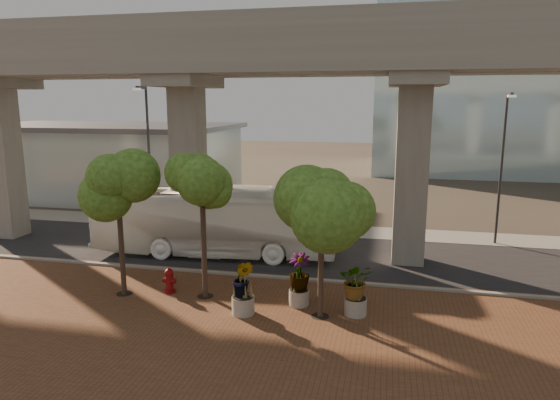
# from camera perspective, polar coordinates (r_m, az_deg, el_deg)

# --- Properties ---
(ground) EXTENTS (160.00, 160.00, 0.00)m
(ground) POSITION_cam_1_polar(r_m,az_deg,el_deg) (25.67, 0.81, -7.56)
(ground) COLOR #363027
(ground) RESTS_ON ground
(brick_plaza) EXTENTS (70.00, 13.00, 0.06)m
(brick_plaza) POSITION_cam_1_polar(r_m,az_deg,el_deg) (18.48, -4.37, -15.25)
(brick_plaza) COLOR brown
(brick_plaza) RESTS_ON ground
(asphalt_road) EXTENTS (90.00, 8.00, 0.04)m
(asphalt_road) POSITION_cam_1_polar(r_m,az_deg,el_deg) (27.53, 1.65, -6.21)
(asphalt_road) COLOR black
(asphalt_road) RESTS_ON ground
(curb_strip) EXTENTS (70.00, 0.25, 0.16)m
(curb_strip) POSITION_cam_1_polar(r_m,az_deg,el_deg) (23.80, -0.17, -8.89)
(curb_strip) COLOR gray
(curb_strip) RESTS_ON ground
(far_sidewalk) EXTENTS (90.00, 3.00, 0.06)m
(far_sidewalk) POSITION_cam_1_polar(r_m,az_deg,el_deg) (32.74, 3.45, -3.38)
(far_sidewalk) COLOR gray
(far_sidewalk) RESTS_ON ground
(transit_viaduct) EXTENTS (72.00, 5.60, 12.40)m
(transit_viaduct) POSITION_cam_1_polar(r_m,az_deg,el_deg) (26.29, 1.74, 9.08)
(transit_viaduct) COLOR gray
(transit_viaduct) RESTS_ON ground
(station_pavilion) EXTENTS (23.00, 13.00, 6.30)m
(station_pavilion) POSITION_cam_1_polar(r_m,az_deg,el_deg) (47.21, -19.54, 4.42)
(station_pavilion) COLOR #A6B9BE
(station_pavilion) RESTS_ON ground
(transit_bus) EXTENTS (13.32, 3.89, 3.67)m
(transit_bus) POSITION_cam_1_polar(r_m,az_deg,el_deg) (27.28, -7.50, -2.51)
(transit_bus) COLOR white
(transit_bus) RESTS_ON ground
(fire_hydrant) EXTENTS (0.57, 0.51, 1.13)m
(fire_hydrant) POSITION_cam_1_polar(r_m,az_deg,el_deg) (22.50, -12.52, -8.95)
(fire_hydrant) COLOR maroon
(fire_hydrant) RESTS_ON ground
(planter_front) EXTENTS (1.94, 1.94, 2.14)m
(planter_front) POSITION_cam_1_polar(r_m,az_deg,el_deg) (19.75, 8.71, -9.37)
(planter_front) COLOR gray
(planter_front) RESTS_ON ground
(planter_right) EXTENTS (2.03, 2.03, 2.17)m
(planter_right) POSITION_cam_1_polar(r_m,az_deg,el_deg) (20.43, 2.21, -8.48)
(planter_right) COLOR #A8A098
(planter_right) RESTS_ON ground
(planter_left) EXTENTS (1.99, 1.99, 2.19)m
(planter_left) POSITION_cam_1_polar(r_m,az_deg,el_deg) (19.65, -4.27, -9.27)
(planter_left) COLOR gray
(planter_left) RESTS_ON ground
(street_tree_far_west) EXTENTS (3.55, 3.55, 6.42)m
(street_tree_far_west) POSITION_cam_1_polar(r_m,az_deg,el_deg) (21.79, -18.07, 1.63)
(street_tree_far_west) COLOR #4C392B
(street_tree_far_west) RESTS_ON ground
(street_tree_near_west) EXTENTS (3.10, 3.10, 6.22)m
(street_tree_near_west) POSITION_cam_1_polar(r_m,az_deg,el_deg) (20.67, -8.90, 1.57)
(street_tree_near_west) COLOR #4C392B
(street_tree_near_west) RESTS_ON ground
(street_tree_near_east) EXTENTS (4.09, 4.09, 6.58)m
(street_tree_near_east) POSITION_cam_1_polar(r_m,az_deg,el_deg) (18.51, 4.82, 0.26)
(street_tree_near_east) COLOR #4C392B
(street_tree_near_east) RESTS_ON ground
(streetlamp_west) EXTENTS (0.45, 1.32, 9.14)m
(streetlamp_west) POSITION_cam_1_polar(r_m,az_deg,el_deg) (32.97, -14.87, 5.74)
(streetlamp_west) COLOR #2E2E33
(streetlamp_west) RESTS_ON ground
(streetlamp_east) EXTENTS (0.43, 1.26, 8.69)m
(streetlamp_east) POSITION_cam_1_polar(r_m,az_deg,el_deg) (31.12, 24.09, 4.35)
(streetlamp_east) COLOR #2B2A2F
(streetlamp_east) RESTS_ON ground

